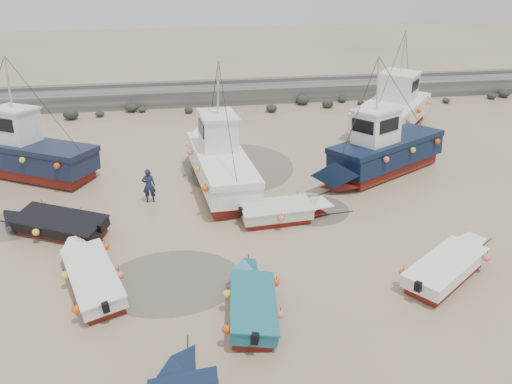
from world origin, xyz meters
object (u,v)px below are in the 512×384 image
dinghy_0 (91,272)px  cabin_boat_0 (22,152)px  person (151,202)px  dinghy_4 (54,222)px  cabin_boat_2 (380,151)px  dinghy_2 (250,299)px  dinghy_5 (284,209)px  dinghy_3 (451,264)px  cabin_boat_3 (395,108)px  cabin_boat_1 (218,160)px

dinghy_0 → cabin_boat_0: 11.50m
person → dinghy_4: bearing=29.3°
dinghy_4 → person: (3.93, 2.30, -0.54)m
dinghy_4 → cabin_boat_2: size_ratio=0.64×
dinghy_2 → dinghy_0: bearing=162.9°
dinghy_2 → dinghy_5: same height
dinghy_4 → cabin_boat_2: bearing=-50.5°
person → dinghy_0: bearing=72.9°
dinghy_0 → cabin_boat_0: (-4.92, 10.36, 0.81)m
dinghy_4 → cabin_boat_2: 16.40m
cabin_boat_2 → dinghy_2: bearing=112.3°
dinghy_0 → cabin_boat_2: size_ratio=0.67×
dinghy_3 → person: (-11.37, 7.72, -0.54)m
dinghy_2 → dinghy_4: 9.93m
cabin_boat_2 → dinghy_4: bearing=75.0°
cabin_boat_0 → person: (6.72, -4.07, -1.35)m
cabin_boat_0 → cabin_boat_3: 22.91m
dinghy_3 → dinghy_5: (-5.33, 5.03, 0.02)m
dinghy_2 → cabin_boat_3: cabin_boat_3 is taller
dinghy_4 → dinghy_0: bearing=-125.7°
dinghy_4 → cabin_boat_2: (15.95, 3.73, 0.81)m
dinghy_2 → person: (-3.71, 8.66, -0.56)m
dinghy_4 → cabin_boat_0: size_ratio=0.64×
dinghy_5 → person: 6.63m
dinghy_0 → person: size_ratio=3.58×
dinghy_5 → cabin_boat_1: bearing=-153.2°
dinghy_5 → person: size_ratio=3.14×
dinghy_0 → cabin_boat_1: cabin_boat_1 is taller
dinghy_0 → dinghy_4: same height
cabin_boat_2 → dinghy_3: bearing=147.7°
dinghy_0 → person: 6.57m
person → cabin_boat_0: bearing=-32.3°
cabin_boat_1 → dinghy_3: bearing=-56.6°
cabin_boat_1 → cabin_boat_2: 8.59m
dinghy_3 → cabin_boat_3: bearing=129.6°
dinghy_0 → cabin_boat_3: 23.02m
dinghy_5 → person: (-6.04, 2.69, -0.56)m
dinghy_3 → person: 13.75m
dinghy_2 → cabin_boat_0: (-10.43, 12.73, 0.79)m
cabin_boat_1 → person: 4.00m
cabin_boat_2 → person: cabin_boat_2 is taller
dinghy_0 → cabin_boat_0: cabin_boat_0 is taller
cabin_boat_2 → person: bearing=68.6°
dinghy_4 → dinghy_5: 9.97m
cabin_boat_3 → cabin_boat_2: bearing=-76.7°
dinghy_2 → cabin_boat_2: size_ratio=0.60×
dinghy_4 → cabin_boat_1: bearing=-36.0°
dinghy_0 → cabin_boat_3: cabin_boat_3 is taller
dinghy_3 → cabin_boat_3: 16.89m
cabin_boat_0 → cabin_boat_2: size_ratio=1.01×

